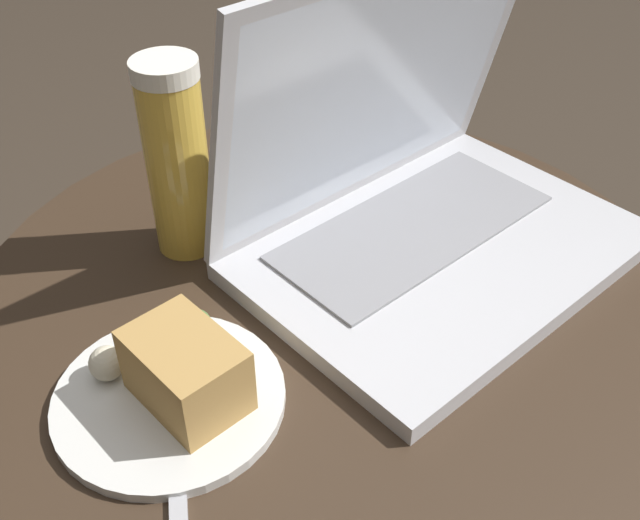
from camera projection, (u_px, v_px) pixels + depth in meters
name	position (u px, v px, depth m)	size (l,w,h in m)	color
table	(330.00, 404.00, 0.77)	(0.65, 0.65, 0.50)	black
laptop	(419.00, 199.00, 0.69)	(0.41, 0.35, 0.26)	silver
beer_glass	(177.00, 159.00, 0.66)	(0.06, 0.06, 0.19)	gold
snack_plate	(176.00, 382.00, 0.56)	(0.18, 0.18, 0.07)	silver
fork	(175.00, 417.00, 0.55)	(0.07, 0.19, 0.00)	#B2B2B7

